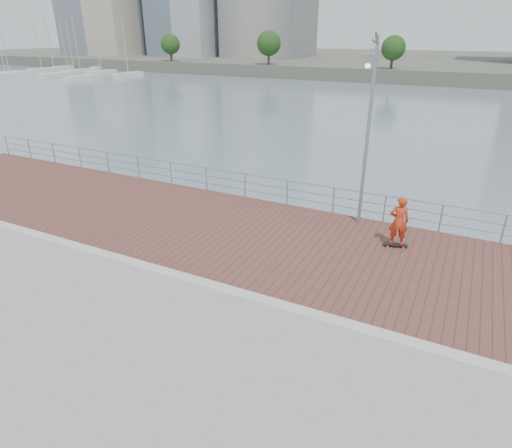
% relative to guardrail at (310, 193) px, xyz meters
% --- Properties ---
extents(water, '(400.00, 400.00, 0.00)m').
position_rel_guardrail_xyz_m(water, '(-0.00, -7.00, -2.69)').
color(water, slate).
rests_on(water, ground).
extents(brick_lane, '(40.00, 6.80, 0.02)m').
position_rel_guardrail_xyz_m(brick_lane, '(-0.00, -3.40, -0.68)').
color(brick_lane, brown).
rests_on(brick_lane, seawall).
extents(curb, '(40.00, 0.40, 0.06)m').
position_rel_guardrail_xyz_m(curb, '(-0.00, -7.00, -0.66)').
color(curb, '#B7B5AD').
rests_on(curb, seawall).
extents(far_shore, '(320.00, 95.00, 2.50)m').
position_rel_guardrail_xyz_m(far_shore, '(-0.00, 115.50, -1.44)').
color(far_shore, '#4C5142').
rests_on(far_shore, ground).
extents(guardrail, '(39.06, 0.06, 1.13)m').
position_rel_guardrail_xyz_m(guardrail, '(0.00, 0.00, 0.00)').
color(guardrail, '#8C9EA8').
rests_on(guardrail, brick_lane).
extents(street_lamp, '(0.48, 1.39, 6.56)m').
position_rel_guardrail_xyz_m(street_lamp, '(2.23, -0.98, 3.97)').
color(street_lamp, gray).
rests_on(street_lamp, brick_lane).
extents(skateboard, '(0.85, 0.42, 0.09)m').
position_rel_guardrail_xyz_m(skateboard, '(3.91, -2.00, -0.60)').
color(skateboard, black).
rests_on(skateboard, brick_lane).
extents(skateboarder, '(0.74, 0.58, 1.77)m').
position_rel_guardrail_xyz_m(skateboarder, '(3.91, -2.00, 0.30)').
color(skateboarder, red).
rests_on(skateboarder, skateboard).
extents(shoreline_trees, '(109.39, 4.95, 6.60)m').
position_rel_guardrail_xyz_m(shoreline_trees, '(-9.59, 70.00, 3.65)').
color(shoreline_trees, '#473323').
rests_on(shoreline_trees, far_shore).
extents(marina, '(30.61, 30.56, 11.44)m').
position_rel_guardrail_xyz_m(marina, '(-79.53, 56.64, -2.17)').
color(marina, silver).
rests_on(marina, water).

